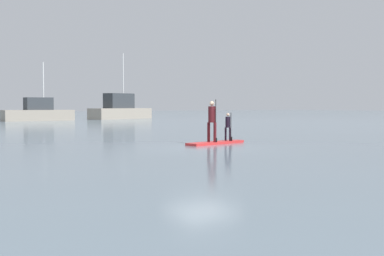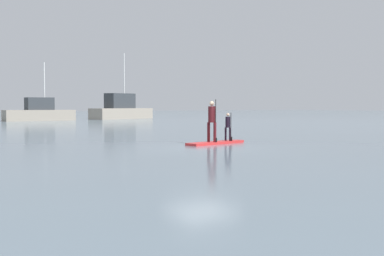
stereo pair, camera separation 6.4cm
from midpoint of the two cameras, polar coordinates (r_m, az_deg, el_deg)
name	(u,v)px [view 1 (the left image)]	position (r m, az deg, el deg)	size (l,w,h in m)	color
ground_plane	(202,148)	(18.60, 1.09, -2.36)	(240.00, 240.00, 0.00)	slate
paddleboard_near	(216,143)	(20.68, 2.78, -1.72)	(3.14, 1.27, 0.10)	red
paddler_adult	(212,118)	(20.41, 2.24, 1.11)	(0.36, 0.52, 1.78)	#4C1419
paddler_child_solo	(228,125)	(21.18, 4.12, 0.33)	(0.25, 0.41, 1.21)	black
fishing_boat_green_midground	(120,110)	(59.51, -8.38, 2.12)	(8.61, 5.06, 7.89)	#9E9384
motor_boat_small_navy	(38,112)	(53.79, -17.47, 1.74)	(7.27, 2.33, 6.16)	#9E9384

